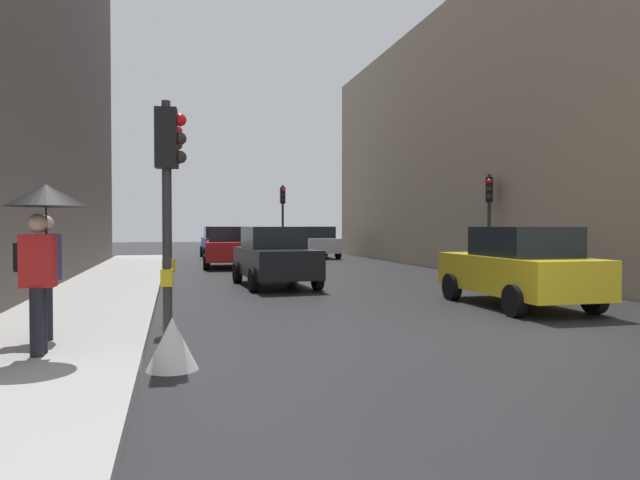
% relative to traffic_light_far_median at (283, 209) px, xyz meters
% --- Properties ---
extents(ground_plane, '(120.00, 120.00, 0.00)m').
position_rel_traffic_light_far_median_xyz_m(ground_plane, '(-0.31, -21.50, -2.68)').
color(ground_plane, black).
extents(sidewalk_kerb, '(2.72, 40.00, 0.16)m').
position_rel_traffic_light_far_median_xyz_m(sidewalk_kerb, '(-7.17, -15.50, -2.60)').
color(sidewalk_kerb, '#A8A5A0').
rests_on(sidewalk_kerb, ground).
extents(building_facade_right, '(12.00, 26.80, 10.80)m').
position_rel_traffic_light_far_median_xyz_m(building_facade_right, '(11.18, -6.43, 2.72)').
color(building_facade_right, gray).
rests_on(building_facade_right, ground).
extents(traffic_light_far_median, '(0.24, 0.43, 3.88)m').
position_rel_traffic_light_far_median_xyz_m(traffic_light_far_median, '(0.00, 0.00, 0.00)').
color(traffic_light_far_median, '#2D2D2D').
rests_on(traffic_light_far_median, ground).
extents(traffic_light_near_left, '(0.44, 0.26, 3.52)m').
position_rel_traffic_light_far_median_xyz_m(traffic_light_near_left, '(-5.48, -21.07, -0.24)').
color(traffic_light_near_left, '#2D2D2D').
rests_on(traffic_light_near_left, ground).
extents(traffic_light_mid_street, '(0.36, 0.45, 3.52)m').
position_rel_traffic_light_far_median_xyz_m(traffic_light_mid_street, '(4.87, -11.88, -0.25)').
color(traffic_light_mid_street, '#2D2D2D').
rests_on(traffic_light_mid_street, ground).
extents(traffic_light_near_right, '(0.44, 0.36, 3.76)m').
position_rel_traffic_light_far_median_xyz_m(traffic_light_near_right, '(-5.49, -18.54, -0.08)').
color(traffic_light_near_right, '#2D2D2D').
rests_on(traffic_light_near_right, ground).
extents(car_yellow_taxi, '(2.05, 4.22, 1.76)m').
position_rel_traffic_light_far_median_xyz_m(car_yellow_taxi, '(1.93, -18.17, -1.80)').
color(car_yellow_taxi, yellow).
rests_on(car_yellow_taxi, ground).
extents(car_red_sedan, '(2.26, 4.32, 1.76)m').
position_rel_traffic_light_far_median_xyz_m(car_red_sedan, '(-3.17, -4.13, -1.80)').
color(car_red_sedan, red).
rests_on(car_red_sedan, ground).
extents(car_blue_van, '(2.06, 4.22, 1.76)m').
position_rel_traffic_light_far_median_xyz_m(car_blue_van, '(-2.94, 3.76, -1.80)').
color(car_blue_van, navy).
rests_on(car_blue_van, ground).
extents(car_white_compact, '(2.06, 4.22, 1.76)m').
position_rel_traffic_light_far_median_xyz_m(car_white_compact, '(2.34, 2.34, -1.80)').
color(car_white_compact, silver).
rests_on(car_white_compact, ground).
extents(car_dark_suv, '(2.22, 4.30, 1.76)m').
position_rel_traffic_light_far_median_xyz_m(car_dark_suv, '(-2.52, -12.43, -1.80)').
color(car_dark_suv, black).
rests_on(car_dark_suv, ground).
extents(pedestrian_with_umbrella, '(1.00, 1.00, 2.14)m').
position_rel_traffic_light_far_median_xyz_m(pedestrian_with_umbrella, '(-6.99, -21.61, -0.84)').
color(pedestrian_with_umbrella, black).
rests_on(pedestrian_with_umbrella, sidewalk_kerb).
extents(pedestrian_with_grey_backpack, '(0.65, 0.44, 1.77)m').
position_rel_traffic_light_far_median_xyz_m(pedestrian_with_grey_backpack, '(-7.24, -20.52, -1.51)').
color(pedestrian_with_grey_backpack, black).
rests_on(pedestrian_with_grey_backpack, sidewalk_kerb).
extents(warning_sign_triangle, '(0.64, 0.64, 0.65)m').
position_rel_traffic_light_far_median_xyz_m(warning_sign_triangle, '(-5.44, -22.13, -2.35)').
color(warning_sign_triangle, silver).
rests_on(warning_sign_triangle, ground).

